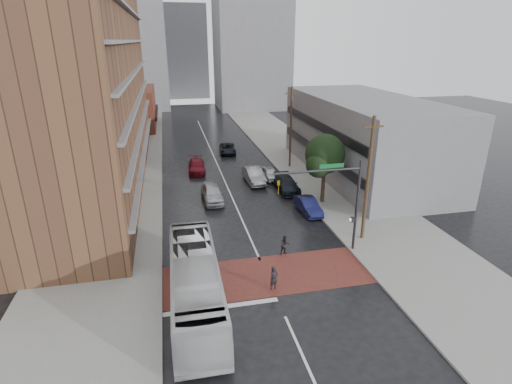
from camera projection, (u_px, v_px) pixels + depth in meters
name	position (u px, v px, depth m)	size (l,w,h in m)	color
ground	(268.00, 279.00, 26.92)	(160.00, 160.00, 0.00)	black
crosswalk	(267.00, 275.00, 27.37)	(14.00, 5.00, 0.02)	maroon
sidewalk_west	(123.00, 175.00, 47.37)	(9.00, 90.00, 0.15)	gray
sidewalk_east	(307.00, 163.00, 52.01)	(9.00, 90.00, 0.15)	gray
apartment_block	(81.00, 51.00, 40.99)	(10.00, 44.00, 28.00)	brown
storefront_west	(132.00, 108.00, 72.50)	(8.00, 16.00, 7.00)	brown
building_east	(363.00, 136.00, 46.88)	(11.00, 26.00, 9.00)	gray
distant_tower_west	(124.00, 36.00, 89.53)	(18.00, 16.00, 32.00)	gray
distant_tower_east	(251.00, 26.00, 88.99)	(16.00, 14.00, 36.00)	gray
distant_tower_center	(184.00, 52.00, 109.29)	(12.00, 10.00, 24.00)	gray
street_tree	(325.00, 157.00, 37.92)	(4.20, 4.10, 6.90)	#332319
signal_mast	(339.00, 194.00, 28.69)	(6.50, 0.30, 7.20)	#2D2D33
utility_pole_near	(368.00, 179.00, 30.51)	(1.60, 0.26, 10.00)	#473321
utility_pole_far	(291.00, 127.00, 48.75)	(1.60, 0.26, 10.00)	#473321
transit_bus	(195.00, 283.00, 23.57)	(2.78, 11.89, 3.31)	#B9B9BB
pedestrian_a	(274.00, 278.00, 25.57)	(0.60, 0.39, 1.64)	black
pedestrian_b	(285.00, 245.00, 29.79)	(0.75, 0.58, 1.54)	black
car_travel_a	(212.00, 193.00, 39.68)	(1.97, 4.89, 1.67)	#A8ABB0
car_travel_b	(254.00, 175.00, 44.90)	(1.77, 5.07, 1.67)	#93969A
car_travel_c	(197.00, 166.00, 48.60)	(2.01, 4.95, 1.44)	maroon
suv_travel	(228.00, 148.00, 56.76)	(2.19, 4.74, 1.32)	black
car_parked_near	(308.00, 206.00, 37.06)	(1.48, 4.24, 1.40)	#121541
car_parked_mid	(287.00, 184.00, 42.47)	(2.04, 5.01, 1.45)	black
car_parked_far	(270.00, 173.00, 46.07)	(1.59, 3.96, 1.35)	#AFB4B7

